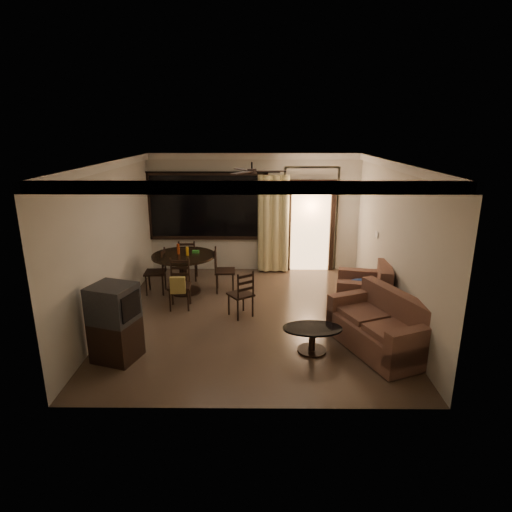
{
  "coord_description": "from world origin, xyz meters",
  "views": [
    {
      "loc": [
        0.13,
        -7.3,
        3.33
      ],
      "look_at": [
        0.07,
        0.2,
        1.1
      ],
      "focal_mm": 30.0,
      "sensor_mm": 36.0,
      "label": 1
    }
  ],
  "objects_px": {
    "sofa": "(382,328)",
    "coffee_table": "(312,335)",
    "tv_cabinet": "(115,323)",
    "armchair": "(366,294)",
    "side_chair": "(241,302)",
    "dining_table": "(184,263)",
    "dining_chair_south": "(180,293)",
    "dining_chair_north": "(188,268)",
    "dining_chair_west": "(156,280)",
    "dining_chair_east": "(224,279)"
  },
  "relations": [
    {
      "from": "coffee_table",
      "to": "dining_table",
      "type": "bearing_deg",
      "value": 133.6
    },
    {
      "from": "dining_chair_south",
      "to": "tv_cabinet",
      "type": "distance_m",
      "value": 2.02
    },
    {
      "from": "dining_table",
      "to": "dining_chair_north",
      "type": "relative_size",
      "value": 1.39
    },
    {
      "from": "dining_chair_south",
      "to": "armchair",
      "type": "distance_m",
      "value": 3.52
    },
    {
      "from": "sofa",
      "to": "dining_chair_south",
      "type": "bearing_deg",
      "value": 132.69
    },
    {
      "from": "armchair",
      "to": "side_chair",
      "type": "bearing_deg",
      "value": -165.64
    },
    {
      "from": "coffee_table",
      "to": "side_chair",
      "type": "distance_m",
      "value": 1.74
    },
    {
      "from": "dining_chair_east",
      "to": "side_chair",
      "type": "xyz_separation_m",
      "value": [
        0.41,
        -1.26,
        -0.02
      ]
    },
    {
      "from": "sofa",
      "to": "armchair",
      "type": "distance_m",
      "value": 1.32
    },
    {
      "from": "dining_chair_west",
      "to": "dining_chair_south",
      "type": "bearing_deg",
      "value": 35.04
    },
    {
      "from": "dining_chair_south",
      "to": "coffee_table",
      "type": "distance_m",
      "value": 2.88
    },
    {
      "from": "dining_chair_east",
      "to": "armchair",
      "type": "xyz_separation_m",
      "value": [
        2.72,
        -1.16,
        0.11
      ]
    },
    {
      "from": "dining_table",
      "to": "armchair",
      "type": "distance_m",
      "value": 3.73
    },
    {
      "from": "dining_table",
      "to": "dining_chair_east",
      "type": "bearing_deg",
      "value": 3.31
    },
    {
      "from": "dining_table",
      "to": "tv_cabinet",
      "type": "bearing_deg",
      "value": -101.4
    },
    {
      "from": "dining_chair_north",
      "to": "coffee_table",
      "type": "height_order",
      "value": "dining_chair_north"
    },
    {
      "from": "dining_chair_south",
      "to": "side_chair",
      "type": "height_order",
      "value": "dining_chair_south"
    },
    {
      "from": "side_chair",
      "to": "tv_cabinet",
      "type": "bearing_deg",
      "value": 6.16
    },
    {
      "from": "dining_table",
      "to": "dining_chair_west",
      "type": "bearing_deg",
      "value": -175.12
    },
    {
      "from": "side_chair",
      "to": "dining_chair_east",
      "type": "bearing_deg",
      "value": -106.7
    },
    {
      "from": "armchair",
      "to": "dining_chair_west",
      "type": "bearing_deg",
      "value": 177.52
    },
    {
      "from": "tv_cabinet",
      "to": "side_chair",
      "type": "distance_m",
      "value": 2.39
    },
    {
      "from": "tv_cabinet",
      "to": "sofa",
      "type": "relative_size",
      "value": 0.63
    },
    {
      "from": "dining_chair_west",
      "to": "dining_chair_east",
      "type": "height_order",
      "value": "same"
    },
    {
      "from": "dining_chair_east",
      "to": "dining_chair_north",
      "type": "bearing_deg",
      "value": 46.76
    },
    {
      "from": "dining_chair_west",
      "to": "sofa",
      "type": "distance_m",
      "value": 4.73
    },
    {
      "from": "tv_cabinet",
      "to": "coffee_table",
      "type": "bearing_deg",
      "value": 22.66
    },
    {
      "from": "dining_table",
      "to": "coffee_table",
      "type": "bearing_deg",
      "value": -46.4
    },
    {
      "from": "dining_chair_south",
      "to": "coffee_table",
      "type": "relative_size",
      "value": 1.03
    },
    {
      "from": "dining_chair_east",
      "to": "side_chair",
      "type": "distance_m",
      "value": 1.33
    },
    {
      "from": "dining_chair_north",
      "to": "side_chair",
      "type": "distance_m",
      "value": 2.38
    },
    {
      "from": "tv_cabinet",
      "to": "coffee_table",
      "type": "relative_size",
      "value": 1.28
    },
    {
      "from": "armchair",
      "to": "sofa",
      "type": "bearing_deg",
      "value": -80.68
    },
    {
      "from": "dining_table",
      "to": "dining_chair_north",
      "type": "distance_m",
      "value": 0.87
    },
    {
      "from": "dining_chair_east",
      "to": "dining_chair_south",
      "type": "xyz_separation_m",
      "value": [
        -0.78,
        -0.91,
        0.02
      ]
    },
    {
      "from": "armchair",
      "to": "dining_chair_north",
      "type": "bearing_deg",
      "value": 164.12
    },
    {
      "from": "dining_chair_east",
      "to": "dining_table",
      "type": "bearing_deg",
      "value": 89.94
    },
    {
      "from": "dining_chair_west",
      "to": "dining_chair_east",
      "type": "bearing_deg",
      "value": 90.58
    },
    {
      "from": "dining_chair_north",
      "to": "tv_cabinet",
      "type": "relative_size",
      "value": 0.81
    },
    {
      "from": "dining_chair_south",
      "to": "dining_chair_north",
      "type": "height_order",
      "value": "same"
    },
    {
      "from": "dining_chair_south",
      "to": "coffee_table",
      "type": "xyz_separation_m",
      "value": [
        2.35,
        -1.66,
        -0.04
      ]
    },
    {
      "from": "coffee_table",
      "to": "side_chair",
      "type": "bearing_deg",
      "value": 131.6
    },
    {
      "from": "dining_table",
      "to": "dining_chair_west",
      "type": "height_order",
      "value": "dining_table"
    },
    {
      "from": "dining_table",
      "to": "armchair",
      "type": "bearing_deg",
      "value": -17.41
    },
    {
      "from": "dining_chair_west",
      "to": "tv_cabinet",
      "type": "relative_size",
      "value": 0.81
    },
    {
      "from": "sofa",
      "to": "side_chair",
      "type": "xyz_separation_m",
      "value": [
        -2.26,
        1.22,
        -0.09
      ]
    },
    {
      "from": "dining_chair_south",
      "to": "tv_cabinet",
      "type": "bearing_deg",
      "value": -111.04
    },
    {
      "from": "sofa",
      "to": "coffee_table",
      "type": "xyz_separation_m",
      "value": [
        -1.1,
        -0.08,
        -0.09
      ]
    },
    {
      "from": "dining_chair_east",
      "to": "coffee_table",
      "type": "distance_m",
      "value": 3.0
    },
    {
      "from": "armchair",
      "to": "coffee_table",
      "type": "xyz_separation_m",
      "value": [
        -1.16,
        -1.4,
        -0.13
      ]
    }
  ]
}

